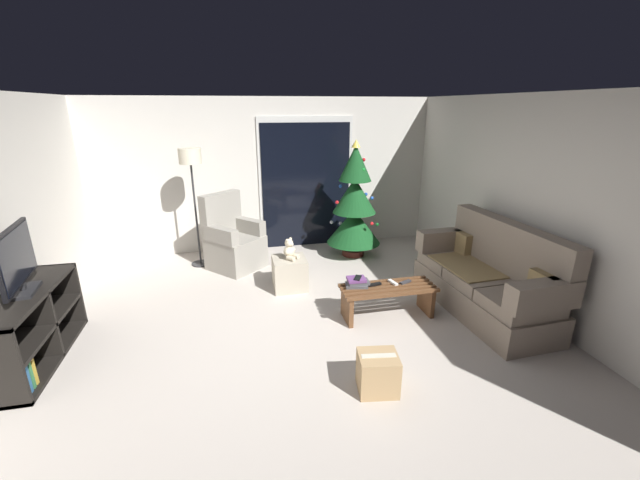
{
  "coord_description": "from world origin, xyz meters",
  "views": [
    {
      "loc": [
        -0.56,
        -3.63,
        2.35
      ],
      "look_at": [
        0.4,
        0.7,
        0.85
      ],
      "focal_mm": 22.25,
      "sensor_mm": 36.0,
      "label": 1
    }
  ],
  "objects_px": {
    "remote_graphite": "(405,282)",
    "armchair": "(233,242)",
    "remote_white": "(393,282)",
    "floor_lamp": "(191,168)",
    "cell_phone": "(358,278)",
    "teddy_bear_cream": "(290,250)",
    "media_shelf": "(28,332)",
    "christmas_tree": "(354,206)",
    "cardboard_box_taped_mid_floor": "(378,373)",
    "coffee_table": "(388,296)",
    "television": "(17,261)",
    "remote_black": "(375,284)",
    "couch": "(488,279)",
    "book_stack": "(357,282)",
    "ottoman": "(290,273)"
  },
  "relations": [
    {
      "from": "couch",
      "to": "book_stack",
      "type": "relative_size",
      "value": 6.98
    },
    {
      "from": "remote_white",
      "to": "floor_lamp",
      "type": "height_order",
      "value": "floor_lamp"
    },
    {
      "from": "remote_graphite",
      "to": "cell_phone",
      "type": "xyz_separation_m",
      "value": [
        -0.58,
        0.02,
        0.1
      ]
    },
    {
      "from": "remote_white",
      "to": "cardboard_box_taped_mid_floor",
      "type": "distance_m",
      "value": 1.44
    },
    {
      "from": "remote_black",
      "to": "cell_phone",
      "type": "height_order",
      "value": "cell_phone"
    },
    {
      "from": "couch",
      "to": "book_stack",
      "type": "distance_m",
      "value": 1.57
    },
    {
      "from": "media_shelf",
      "to": "television",
      "type": "distance_m",
      "value": 0.7
    },
    {
      "from": "christmas_tree",
      "to": "floor_lamp",
      "type": "bearing_deg",
      "value": 177.31
    },
    {
      "from": "teddy_bear_cream",
      "to": "remote_white",
      "type": "bearing_deg",
      "value": -40.58
    },
    {
      "from": "remote_black",
      "to": "christmas_tree",
      "type": "distance_m",
      "value": 2.04
    },
    {
      "from": "media_shelf",
      "to": "teddy_bear_cream",
      "type": "distance_m",
      "value": 2.88
    },
    {
      "from": "couch",
      "to": "ottoman",
      "type": "bearing_deg",
      "value": 153.25
    },
    {
      "from": "television",
      "to": "cardboard_box_taped_mid_floor",
      "type": "relative_size",
      "value": 2.21
    },
    {
      "from": "cardboard_box_taped_mid_floor",
      "to": "remote_white",
      "type": "bearing_deg",
      "value": 62.93
    },
    {
      "from": "coffee_table",
      "to": "remote_white",
      "type": "distance_m",
      "value": 0.18
    },
    {
      "from": "armchair",
      "to": "teddy_bear_cream",
      "type": "height_order",
      "value": "armchair"
    },
    {
      "from": "floor_lamp",
      "to": "television",
      "type": "distance_m",
      "value": 2.65
    },
    {
      "from": "cell_phone",
      "to": "cardboard_box_taped_mid_floor",
      "type": "bearing_deg",
      "value": -70.71
    },
    {
      "from": "media_shelf",
      "to": "book_stack",
      "type": "bearing_deg",
      "value": 3.69
    },
    {
      "from": "cell_phone",
      "to": "remote_white",
      "type": "bearing_deg",
      "value": 29.01
    },
    {
      "from": "remote_graphite",
      "to": "cardboard_box_taped_mid_floor",
      "type": "bearing_deg",
      "value": 124.11
    },
    {
      "from": "ottoman",
      "to": "book_stack",
      "type": "bearing_deg",
      "value": -54.87
    },
    {
      "from": "couch",
      "to": "remote_graphite",
      "type": "relative_size",
      "value": 12.65
    },
    {
      "from": "television",
      "to": "cardboard_box_taped_mid_floor",
      "type": "height_order",
      "value": "television"
    },
    {
      "from": "remote_graphite",
      "to": "ottoman",
      "type": "relative_size",
      "value": 0.35
    },
    {
      "from": "remote_graphite",
      "to": "remote_black",
      "type": "xyz_separation_m",
      "value": [
        -0.37,
        0.02,
        0.0
      ]
    },
    {
      "from": "coffee_table",
      "to": "cardboard_box_taped_mid_floor",
      "type": "xyz_separation_m",
      "value": [
        -0.56,
        -1.19,
        -0.08
      ]
    },
    {
      "from": "cell_phone",
      "to": "cardboard_box_taped_mid_floor",
      "type": "xyz_separation_m",
      "value": [
        -0.21,
        -1.26,
        -0.32
      ]
    },
    {
      "from": "cardboard_box_taped_mid_floor",
      "to": "ottoman",
      "type": "bearing_deg",
      "value": 101.38
    },
    {
      "from": "remote_white",
      "to": "cardboard_box_taped_mid_floor",
      "type": "relative_size",
      "value": 0.41
    },
    {
      "from": "remote_black",
      "to": "media_shelf",
      "type": "xyz_separation_m",
      "value": [
        -3.5,
        -0.2,
        -0.05
      ]
    },
    {
      "from": "christmas_tree",
      "to": "teddy_bear_cream",
      "type": "distance_m",
      "value": 1.61
    },
    {
      "from": "remote_black",
      "to": "floor_lamp",
      "type": "distance_m",
      "value": 3.16
    },
    {
      "from": "remote_graphite",
      "to": "remote_white",
      "type": "bearing_deg",
      "value": 57.44
    },
    {
      "from": "book_stack",
      "to": "christmas_tree",
      "type": "distance_m",
      "value": 2.07
    },
    {
      "from": "book_stack",
      "to": "cardboard_box_taped_mid_floor",
      "type": "relative_size",
      "value": 0.75
    },
    {
      "from": "armchair",
      "to": "ottoman",
      "type": "bearing_deg",
      "value": -51.94
    },
    {
      "from": "remote_graphite",
      "to": "armchair",
      "type": "relative_size",
      "value": 0.14
    },
    {
      "from": "remote_graphite",
      "to": "book_stack",
      "type": "height_order",
      "value": "book_stack"
    },
    {
      "from": "remote_graphite",
      "to": "christmas_tree",
      "type": "xyz_separation_m",
      "value": [
        -0.03,
        1.99,
        0.44
      ]
    },
    {
      "from": "television",
      "to": "ottoman",
      "type": "relative_size",
      "value": 1.9
    },
    {
      "from": "remote_black",
      "to": "remote_white",
      "type": "bearing_deg",
      "value": -97.44
    },
    {
      "from": "christmas_tree",
      "to": "cardboard_box_taped_mid_floor",
      "type": "distance_m",
      "value": 3.38
    },
    {
      "from": "cardboard_box_taped_mid_floor",
      "to": "teddy_bear_cream",
      "type": "bearing_deg",
      "value": 101.23
    },
    {
      "from": "christmas_tree",
      "to": "armchair",
      "type": "height_order",
      "value": "christmas_tree"
    },
    {
      "from": "armchair",
      "to": "remote_black",
      "type": "bearing_deg",
      "value": -49.57
    },
    {
      "from": "remote_graphite",
      "to": "christmas_tree",
      "type": "relative_size",
      "value": 0.08
    },
    {
      "from": "media_shelf",
      "to": "teddy_bear_cream",
      "type": "xyz_separation_m",
      "value": [
        2.64,
        1.13,
        0.2
      ]
    },
    {
      "from": "media_shelf",
      "to": "teddy_bear_cream",
      "type": "relative_size",
      "value": 4.91
    },
    {
      "from": "coffee_table",
      "to": "armchair",
      "type": "height_order",
      "value": "armchair"
    }
  ]
}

